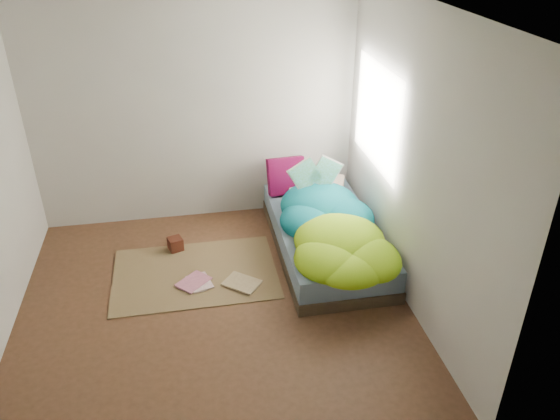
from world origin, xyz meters
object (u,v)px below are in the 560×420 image
object	(u,v)px
bed	(325,237)
floor_book_b	(185,278)
pillow_magenta	(286,176)
wooden_box	(175,244)
floor_book_a	(189,285)
open_book	(316,165)

from	to	relation	value
bed	floor_book_b	size ratio (longest dim) A/B	6.62
pillow_magenta	wooden_box	xyz separation A→B (m)	(-1.28, -0.46, -0.47)
floor_book_a	bed	bearing A→B (deg)	-0.33
open_book	floor_book_a	xyz separation A→B (m)	(-1.41, -0.75, -0.80)
open_book	floor_book_b	distance (m)	1.77
bed	wooden_box	distance (m)	1.58
pillow_magenta	floor_book_b	size ratio (longest dim) A/B	1.36
bed	open_book	bearing A→B (deg)	94.43
bed	floor_book_a	size ratio (longest dim) A/B	7.17
pillow_magenta	floor_book_a	size ratio (longest dim) A/B	1.48
bed	open_book	size ratio (longest dim) A/B	4.16
bed	floor_book_a	bearing A→B (deg)	-165.26
open_book	wooden_box	xyz separation A→B (m)	(-1.52, -0.09, -0.75)
pillow_magenta	open_book	world-z (taller)	open_book
bed	pillow_magenta	xyz separation A→B (m)	(-0.27, 0.75, 0.38)
open_book	pillow_magenta	bearing A→B (deg)	118.40
wooden_box	floor_book_a	world-z (taller)	wooden_box
bed	wooden_box	xyz separation A→B (m)	(-1.55, 0.29, -0.09)
open_book	bed	bearing A→B (deg)	-90.39
pillow_magenta	open_book	xyz separation A→B (m)	(0.24, -0.37, 0.28)
floor_book_b	pillow_magenta	bearing A→B (deg)	86.94
wooden_box	pillow_magenta	bearing A→B (deg)	19.82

